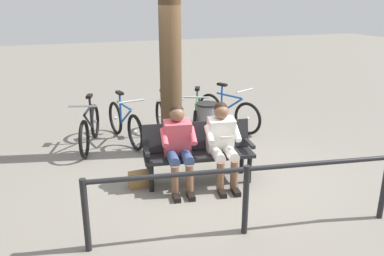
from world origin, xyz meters
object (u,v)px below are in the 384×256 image
at_px(bicycle_purple, 166,122).
at_px(bicycle_red, 90,128).
at_px(tree_trunk, 170,39).
at_px(bicycle_orange, 228,112).
at_px(bicycle_silver, 197,118).
at_px(handbag, 139,179).
at_px(person_reading, 222,140).
at_px(bicycle_black, 125,123).
at_px(person_companion, 178,143).
at_px(litter_bin, 207,125).
at_px(bench, 198,148).

bearing_deg(bicycle_purple, bicycle_red, -90.71).
relative_size(tree_trunk, bicycle_orange, 2.53).
relative_size(tree_trunk, bicycle_silver, 2.53).
height_order(bicycle_purple, bicycle_red, same).
height_order(handbag, bicycle_orange, bicycle_orange).
height_order(person_reading, tree_trunk, tree_trunk).
distance_m(handbag, bicycle_orange, 3.09).
bearing_deg(person_reading, handbag, -3.97).
height_order(person_reading, bicycle_black, person_reading).
distance_m(handbag, tree_trunk, 2.32).
bearing_deg(bicycle_purple, person_companion, -8.22).
distance_m(person_reading, bicycle_red, 2.74).
height_order(person_companion, bicycle_silver, person_companion).
bearing_deg(person_companion, bicycle_black, -71.66).
bearing_deg(bicycle_purple, handbag, -24.33).
bearing_deg(handbag, bicycle_silver, -130.81).
bearing_deg(person_companion, person_reading, 179.95).
xyz_separation_m(person_companion, bicycle_black, (0.37, -2.14, -0.30)).
height_order(tree_trunk, litter_bin, tree_trunk).
xyz_separation_m(litter_bin, bicycle_purple, (0.60, -0.62, -0.05)).
distance_m(bicycle_silver, bicycle_purple, 0.64).
bearing_deg(litter_bin, person_companion, 53.88).
bearing_deg(tree_trunk, bench, 92.02).
bearing_deg(handbag, bicycle_red, -76.12).
xyz_separation_m(bench, litter_bin, (-0.66, -1.25, -0.10)).
bearing_deg(person_reading, tree_trunk, -67.69).
relative_size(person_companion, handbag, 4.00).
xyz_separation_m(handbag, bicycle_purple, (-0.94, -1.81, 0.24)).
relative_size(bicycle_purple, bicycle_red, 1.03).
bearing_deg(bicycle_black, bicycle_silver, 73.39).
bearing_deg(litter_bin, bench, 62.24).
xyz_separation_m(bicycle_black, bicycle_red, (0.65, 0.07, 0.00)).
bearing_deg(bicycle_red, handbag, 30.69).
distance_m(person_companion, bicycle_purple, 2.04).
bearing_deg(person_reading, bicycle_black, -57.31).
distance_m(tree_trunk, litter_bin, 1.71).
bearing_deg(bicycle_black, handbag, -15.61).
xyz_separation_m(bicycle_silver, bicycle_black, (1.40, -0.15, 0.00)).
distance_m(bicycle_orange, bicycle_silver, 0.79).
relative_size(bench, tree_trunk, 0.42).
distance_m(bench, tree_trunk, 1.88).
height_order(bicycle_orange, bicycle_red, same).
distance_m(tree_trunk, bicycle_silver, 1.91).
xyz_separation_m(handbag, tree_trunk, (-0.84, -1.12, 1.85)).
height_order(person_reading, bicycle_silver, person_reading).
distance_m(person_companion, bicycle_orange, 2.84).
bearing_deg(bicycle_orange, litter_bin, -68.74).
xyz_separation_m(bench, bicycle_orange, (-1.46, -2.06, -0.15)).
distance_m(person_companion, bicycle_black, 2.19).
bearing_deg(person_reading, litter_bin, -95.32).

